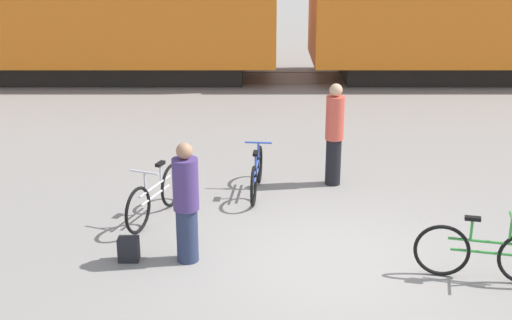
% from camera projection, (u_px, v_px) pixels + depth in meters
% --- Properties ---
extents(ground_plane, '(80.00, 80.00, 0.00)m').
position_uv_depth(ground_plane, '(331.00, 260.00, 9.80)').
color(ground_plane, gray).
extents(rail_near, '(60.08, 0.07, 0.01)m').
position_uv_depth(rail_near, '(293.00, 84.00, 19.54)').
color(rail_near, '#4C4238').
rests_on(rail_near, ground_plane).
extents(rail_far, '(60.08, 0.07, 0.01)m').
position_uv_depth(rail_far, '(291.00, 72.00, 20.90)').
color(rail_far, '#4C4238').
rests_on(rail_far, ground_plane).
extents(bicycle_green, '(1.75, 0.52, 0.91)m').
position_uv_depth(bicycle_green, '(483.00, 253.00, 9.17)').
color(bicycle_green, black).
rests_on(bicycle_green, ground_plane).
extents(bicycle_silver, '(0.69, 1.70, 0.89)m').
position_uv_depth(bicycle_silver, '(155.00, 196.00, 11.00)').
color(bicycle_silver, black).
rests_on(bicycle_silver, ground_plane).
extents(bicycle_blue, '(0.46, 1.70, 0.83)m').
position_uv_depth(bicycle_blue, '(256.00, 174.00, 11.98)').
color(bicycle_blue, black).
rests_on(bicycle_blue, ground_plane).
extents(person_in_red, '(0.31, 0.31, 1.80)m').
position_uv_depth(person_in_red, '(334.00, 134.00, 12.20)').
color(person_in_red, black).
rests_on(person_in_red, ground_plane).
extents(person_in_purple, '(0.35, 0.35, 1.70)m').
position_uv_depth(person_in_purple, '(186.00, 203.00, 9.52)').
color(person_in_purple, '#283351').
rests_on(person_in_purple, ground_plane).
extents(backpack, '(0.28, 0.20, 0.34)m').
position_uv_depth(backpack, '(128.00, 249.00, 9.74)').
color(backpack, black).
rests_on(backpack, ground_plane).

